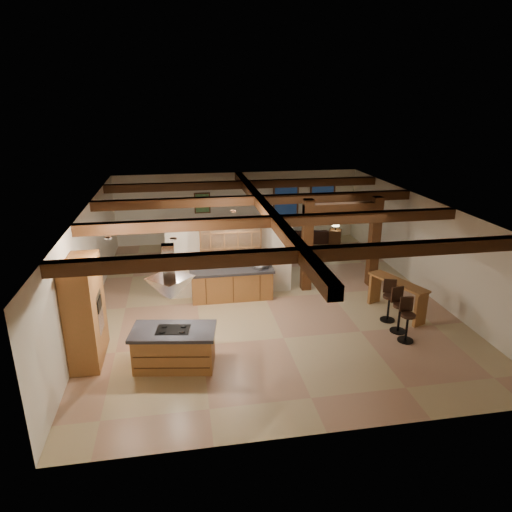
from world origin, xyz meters
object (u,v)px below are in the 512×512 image
(sofa, at_px, (309,236))
(bar_counter, at_px, (397,292))
(dining_table, at_px, (255,260))
(kitchen_island, at_px, (174,348))

(sofa, distance_m, bar_counter, 6.94)
(bar_counter, bearing_deg, dining_table, 127.97)
(sofa, bearing_deg, bar_counter, 100.95)
(kitchen_island, xyz_separation_m, dining_table, (2.83, 5.88, -0.14))
(dining_table, height_order, sofa, dining_table)
(sofa, height_order, bar_counter, bar_counter)
(kitchen_island, distance_m, dining_table, 6.53)
(kitchen_island, height_order, dining_table, kitchen_island)
(sofa, xyz_separation_m, bar_counter, (0.53, -6.91, 0.38))
(sofa, relative_size, bar_counter, 1.01)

